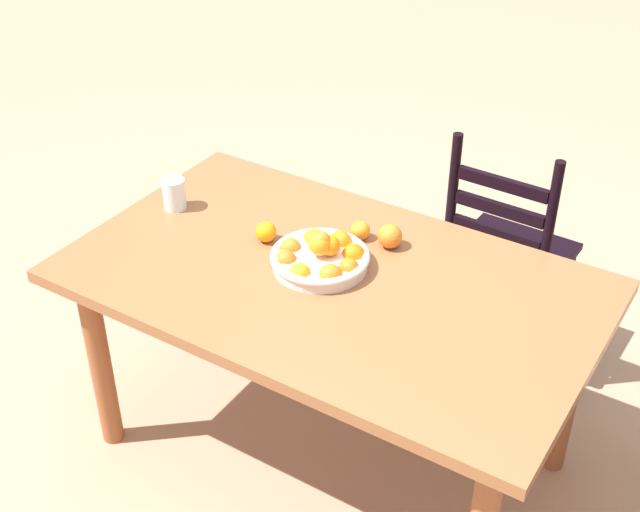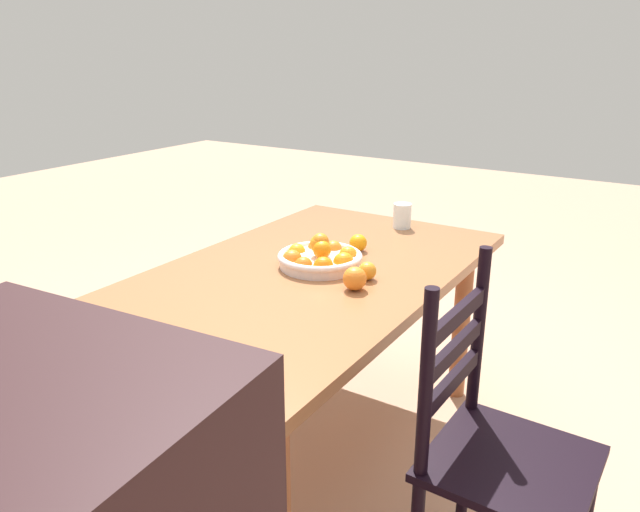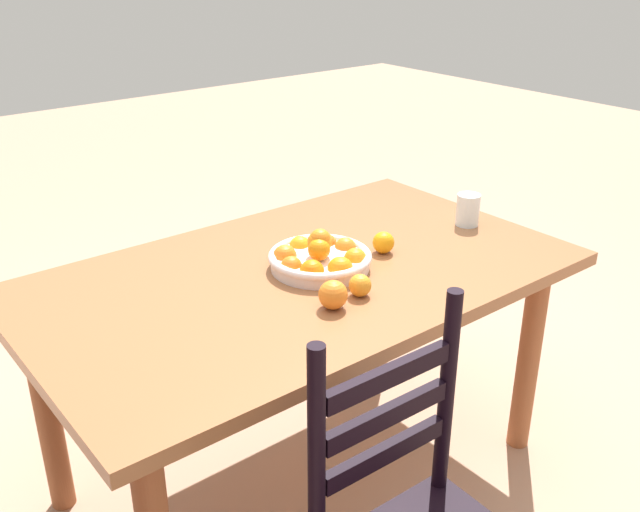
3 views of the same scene
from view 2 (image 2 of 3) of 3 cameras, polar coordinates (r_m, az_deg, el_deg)
name	(u,v)px [view 2 (image 2 of 3)]	position (r m, az deg, el deg)	size (l,w,h in m)	color
ground_plane	(308,446)	(2.53, -1.14, -17.42)	(12.00, 12.00, 0.00)	tan
dining_table	(307,294)	(2.20, -1.25, -3.62)	(1.60, 0.95, 0.75)	#925B37
chair_near_window	(494,453)	(1.78, 16.04, -17.35)	(0.43, 0.43, 0.98)	black
fruit_bowl	(320,257)	(2.18, 0.03, -0.14)	(0.31, 0.31, 0.13)	white
orange_loose_0	(358,243)	(2.35, 3.61, 1.24)	(0.07, 0.07, 0.07)	orange
orange_loose_1	(367,271)	(2.07, 4.46, -1.41)	(0.06, 0.06, 0.06)	orange
orange_loose_2	(355,279)	(1.98, 3.28, -2.13)	(0.08, 0.08, 0.08)	orange
drinking_glass	(402,216)	(2.68, 7.72, 3.76)	(0.08, 0.08, 0.11)	silver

